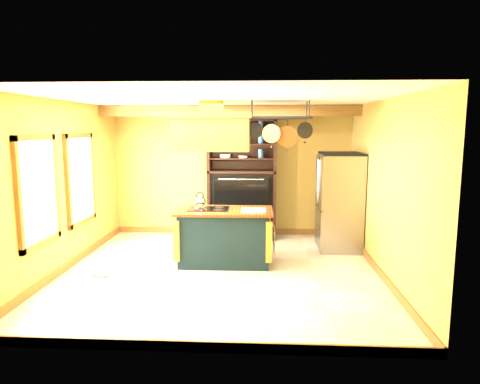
# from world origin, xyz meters

# --- Properties ---
(floor) EXTENTS (5.00, 5.00, 0.00)m
(floor) POSITION_xyz_m (0.00, 0.00, 0.00)
(floor) COLOR beige
(floor) RESTS_ON ground
(ceiling) EXTENTS (5.00, 5.00, 0.00)m
(ceiling) POSITION_xyz_m (0.00, 0.00, 2.70)
(ceiling) COLOR white
(ceiling) RESTS_ON wall_back
(wall_back) EXTENTS (5.00, 0.02, 2.70)m
(wall_back) POSITION_xyz_m (0.00, 2.50, 1.35)
(wall_back) COLOR #B89543
(wall_back) RESTS_ON floor
(wall_front) EXTENTS (5.00, 0.02, 2.70)m
(wall_front) POSITION_xyz_m (0.00, -2.50, 1.35)
(wall_front) COLOR #B89543
(wall_front) RESTS_ON floor
(wall_left) EXTENTS (0.02, 5.00, 2.70)m
(wall_left) POSITION_xyz_m (-2.50, 0.00, 1.35)
(wall_left) COLOR #B89543
(wall_left) RESTS_ON floor
(wall_right) EXTENTS (0.02, 5.00, 2.70)m
(wall_right) POSITION_xyz_m (2.50, 0.00, 1.35)
(wall_right) COLOR #B89543
(wall_right) RESTS_ON floor
(ceiling_beam) EXTENTS (5.00, 0.15, 0.20)m
(ceiling_beam) POSITION_xyz_m (0.00, 1.70, 2.59)
(ceiling_beam) COLOR brown
(ceiling_beam) RESTS_ON ceiling
(window_near) EXTENTS (0.06, 1.06, 1.56)m
(window_near) POSITION_xyz_m (-2.47, -0.80, 1.40)
(window_near) COLOR brown
(window_near) RESTS_ON wall_left
(window_far) EXTENTS (0.06, 1.06, 1.56)m
(window_far) POSITION_xyz_m (-2.47, 0.60, 1.40)
(window_far) COLOR brown
(window_far) RESTS_ON wall_left
(kitchen_island) EXTENTS (1.61, 0.91, 1.11)m
(kitchen_island) POSITION_xyz_m (0.03, 0.44, 0.47)
(kitchen_island) COLOR black
(kitchen_island) RESTS_ON floor
(range_hood) EXTENTS (1.30, 0.74, 0.80)m
(range_hood) POSITION_xyz_m (-0.17, 0.44, 2.23)
(range_hood) COLOR gold
(range_hood) RESTS_ON ceiling
(pot_rack) EXTENTS (1.05, 0.50, 0.74)m
(pot_rack) POSITION_xyz_m (0.93, 0.44, 2.34)
(pot_rack) COLOR black
(pot_rack) RESTS_ON ceiling
(refrigerator) EXTENTS (0.77, 0.91, 1.78)m
(refrigerator) POSITION_xyz_m (2.10, 1.45, 0.87)
(refrigerator) COLOR gray
(refrigerator) RESTS_ON floor
(hutch) EXTENTS (1.39, 0.63, 2.46)m
(hutch) POSITION_xyz_m (0.24, 2.23, 0.94)
(hutch) COLOR black
(hutch) RESTS_ON floor
(floor_register) EXTENTS (0.30, 0.17, 0.01)m
(floor_register) POSITION_xyz_m (-1.85, -0.36, 0.01)
(floor_register) COLOR black
(floor_register) RESTS_ON floor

